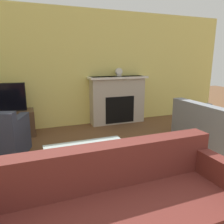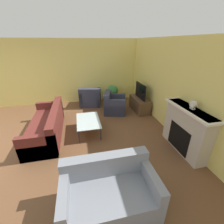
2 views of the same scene
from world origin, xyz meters
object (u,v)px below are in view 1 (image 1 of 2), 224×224
object	(u,v)px
coffee_table	(88,151)
mantel_clock	(119,72)
couch_loveseat	(216,132)
tv	(2,98)
couch_sectional	(114,216)

from	to	relation	value
coffee_table	mantel_clock	size ratio (longest dim) A/B	5.56
couch_loveseat	mantel_clock	xyz separation A→B (m)	(-0.99, 2.16, 0.98)
mantel_clock	couch_loveseat	bearing A→B (deg)	-65.28
tv	couch_loveseat	world-z (taller)	tv
couch_loveseat	coffee_table	world-z (taller)	couch_loveseat
tv	coffee_table	size ratio (longest dim) A/B	0.78
couch_sectional	mantel_clock	xyz separation A→B (m)	(1.52, 3.50, 0.98)
coffee_table	couch_loveseat	bearing A→B (deg)	3.47
couch_sectional	coffee_table	xyz separation A→B (m)	(0.10, 1.20, 0.08)
couch_loveseat	coffee_table	bearing A→B (deg)	93.47
couch_loveseat	mantel_clock	world-z (taller)	mantel_clock
tv	coffee_table	xyz separation A→B (m)	(1.17, -2.15, -0.45)
couch_sectional	mantel_clock	distance (m)	3.94
couch_sectional	mantel_clock	bearing A→B (deg)	66.58
mantel_clock	coffee_table	bearing A→B (deg)	-121.50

